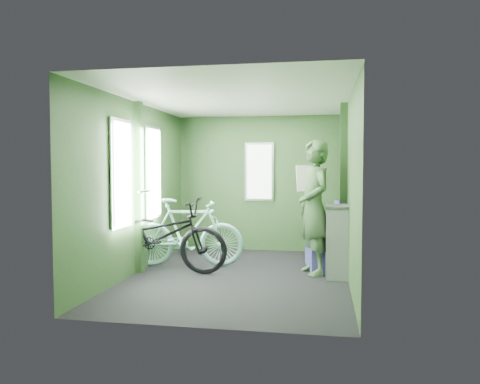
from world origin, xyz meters
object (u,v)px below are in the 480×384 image
Objects in this scene: passenger at (314,207)px; waste_box at (337,242)px; bench_seat at (327,248)px; bicycle_black at (159,272)px; bicycle_mint at (187,266)px.

passenger is 1.89× the size of waste_box.
passenger is at bearing 148.89° from waste_box.
passenger is 0.77m from bench_seat.
bicycle_black is 2.03× the size of waste_box.
bench_seat is at bearing 100.67° from waste_box.
bicycle_mint is 1.72× the size of bench_seat.
bicycle_black is 2.27m from passenger.
waste_box is at bearing -107.96° from bicycle_mint.
bench_seat is (1.99, 0.27, 0.28)m from bicycle_mint.
bicycle_mint is at bearing -30.53° from bicycle_black.
bench_seat is at bearing 133.34° from passenger.
waste_box is at bearing 35.42° from passenger.
passenger reaches higher than bench_seat.
bicycle_black is 1.07× the size of passenger.
bicycle_mint is (0.27, 0.43, 0.00)m from bicycle_black.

